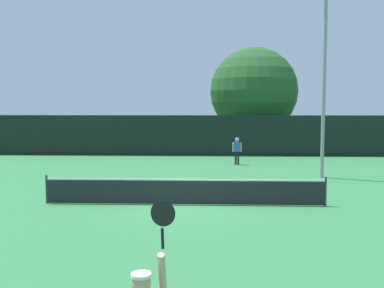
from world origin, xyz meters
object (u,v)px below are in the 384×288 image
Objects in this scene: tennis_ball at (153,199)px; large_tree at (254,91)px; light_pole at (324,74)px; player_receiving at (237,148)px; parked_car_near at (112,138)px.

large_tree reaches higher than tennis_ball.
light_pole reaches higher than tennis_ball.
tennis_ball is 11.03m from light_pole.
tennis_ball is (-3.92, -10.49, -0.99)m from player_receiving.
player_receiving is 15.97m from parked_car_near.
tennis_ball is at bearing -106.26° from large_tree.
light_pole is 14.63m from large_tree.
player_receiving is 7.59m from light_pole.
light_pole reaches higher than large_tree.
tennis_ball is 0.02× the size of parked_car_near.
large_tree is at bearing -11.60° from parked_car_near.
parked_car_near is (-12.55, 2.32, -4.13)m from large_tree.
tennis_ball is 23.41m from parked_car_near.
player_receiving is 0.18× the size of light_pole.
tennis_ball is 0.01× the size of large_tree.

